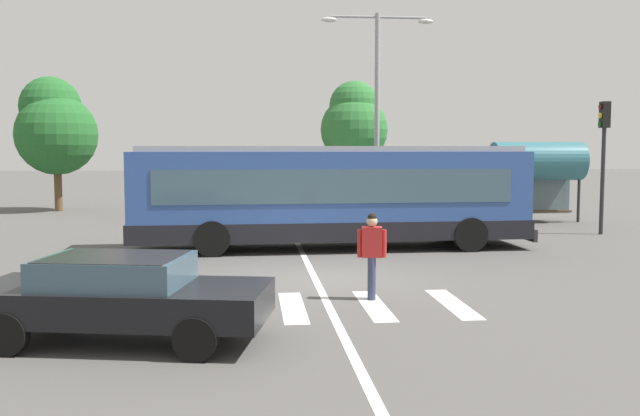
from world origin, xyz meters
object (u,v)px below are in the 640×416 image
parked_car_red (173,200)px  background_tree_left (55,127)px  parked_car_teal (421,198)px  twin_arm_street_lamp (377,94)px  parked_car_champagne (297,198)px  traffic_light_far_corner (604,145)px  parked_car_charcoal (238,199)px  background_tree_right (354,123)px  foreground_sedan (120,294)px  city_transit_bus (331,196)px  parked_car_silver (361,198)px  bus_stop_shelter (537,163)px  pedestrian_crossing_street (372,251)px

parked_car_red → background_tree_left: (-5.90, 3.80, 3.26)m
parked_car_teal → twin_arm_street_lamp: (-2.68, -3.65, 4.33)m
parked_car_champagne → traffic_light_far_corner: size_ratio=0.98×
background_tree_left → parked_car_champagne: bearing=-16.5°
parked_car_champagne → background_tree_left: size_ratio=0.70×
parked_car_charcoal → background_tree_right: bearing=28.9°
foreground_sedan → parked_car_teal: size_ratio=1.05×
city_transit_bus → parked_car_champagne: size_ratio=2.64×
parked_car_champagne → twin_arm_street_lamp: 6.59m
parked_car_charcoal → background_tree_left: (-8.73, 3.66, 3.26)m
parked_car_charcoal → background_tree_left: bearing=157.2°
city_transit_bus → foreground_sedan: 10.76m
parked_car_red → parked_car_champagne: same height
city_transit_bus → parked_car_silver: bearing=75.8°
foreground_sedan → parked_car_charcoal: 20.00m
parked_car_red → parked_car_silver: same height
parked_car_champagne → bus_stop_shelter: (9.42, -3.98, 1.65)m
parked_car_red → parked_car_champagne: 5.46m
traffic_light_far_corner → background_tree_left: (-21.45, 11.33, 0.94)m
city_transit_bus → bus_stop_shelter: bus_stop_shelter is taller
foreground_sedan → parked_car_red: 19.86m
parked_car_charcoal → bus_stop_shelter: bearing=-17.0°
pedestrian_crossing_street → traffic_light_far_corner: size_ratio=0.37×
parked_car_teal → background_tree_left: size_ratio=0.71×
foreground_sedan → parked_car_champagne: same height
parked_car_teal → parked_car_red: bearing=-179.9°
parked_car_champagne → parked_car_red: bearing=-175.4°
parked_car_red → twin_arm_street_lamp: size_ratio=0.55×
city_transit_bus → twin_arm_street_lamp: twin_arm_street_lamp is taller
parked_car_silver → parked_car_red: bearing=179.9°
parked_car_teal → traffic_light_far_corner: bearing=-58.8°
parked_car_silver → traffic_light_far_corner: bearing=-46.0°
twin_arm_street_lamp → bus_stop_shelter: bearing=0.8°
parked_car_red → bus_stop_shelter: bus_stop_shelter is taller
pedestrian_crossing_street → twin_arm_street_lamp: (2.54, 13.51, 4.12)m
parked_car_silver → parked_car_teal: same height
pedestrian_crossing_street → traffic_light_far_corner: bearing=44.5°
parked_car_teal → traffic_light_far_corner: traffic_light_far_corner is taller
parked_car_charcoal → background_tree_right: background_tree_right is taller
foreground_sedan → parked_car_champagne: 20.66m
traffic_light_far_corner → parked_car_champagne: bearing=141.7°
parked_car_red → traffic_light_far_corner: (15.54, -7.53, 2.33)m
parked_car_teal → twin_arm_street_lamp: 6.26m
parked_car_red → parked_car_champagne: (5.44, 0.44, 0.00)m
foreground_sedan → bus_stop_shelter: bus_stop_shelter is taller
parked_car_silver → background_tree_left: background_tree_left is taller
pedestrian_crossing_street → background_tree_right: 20.80m
background_tree_right → bus_stop_shelter: bearing=-46.4°
foreground_sedan → twin_arm_street_lamp: twin_arm_street_lamp is taller
parked_car_champagne → background_tree_right: bearing=43.2°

